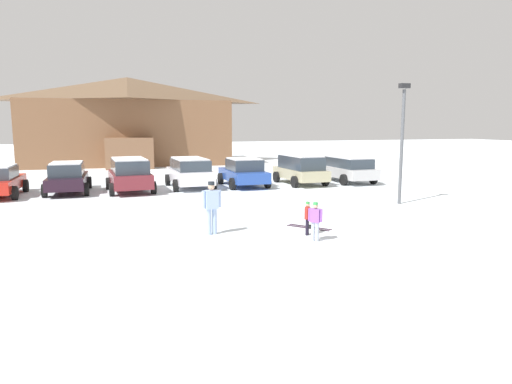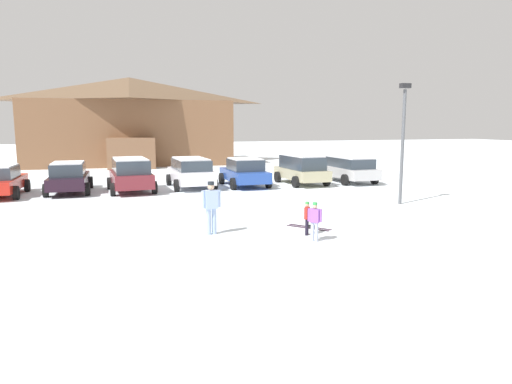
% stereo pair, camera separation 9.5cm
% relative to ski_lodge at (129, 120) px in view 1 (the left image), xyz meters
% --- Properties ---
extents(ground, '(160.00, 160.00, 0.00)m').
position_rel_ski_lodge_xyz_m(ground, '(2.07, -32.97, -3.82)').
color(ground, white).
extents(ski_lodge, '(17.78, 12.50, 7.55)m').
position_rel_ski_lodge_xyz_m(ski_lodge, '(0.00, 0.00, 0.00)').
color(ski_lodge, brown).
rests_on(ski_lodge, ground).
extents(parked_black_sedan, '(2.14, 4.41, 1.56)m').
position_rel_ski_lodge_xyz_m(parked_black_sedan, '(-3.86, -17.99, -3.03)').
color(parked_black_sedan, black).
rests_on(parked_black_sedan, ground).
extents(parked_maroon_van, '(2.40, 4.14, 1.72)m').
position_rel_ski_lodge_xyz_m(parked_maroon_van, '(-0.86, -18.58, -2.89)').
color(parked_maroon_van, maroon).
rests_on(parked_maroon_van, ground).
extents(parked_white_suv, '(2.34, 4.25, 1.62)m').
position_rel_ski_lodge_xyz_m(parked_white_suv, '(2.33, -18.01, -2.94)').
color(parked_white_suv, white).
rests_on(parked_white_suv, ground).
extents(parked_blue_hatchback, '(2.24, 4.12, 1.58)m').
position_rel_ski_lodge_xyz_m(parked_blue_hatchback, '(5.28, -18.34, -3.02)').
color(parked_blue_hatchback, '#2649A4').
rests_on(parked_blue_hatchback, ground).
extents(parked_beige_suv, '(2.26, 4.17, 1.69)m').
position_rel_ski_lodge_xyz_m(parked_beige_suv, '(8.67, -18.49, -2.91)').
color(parked_beige_suv, tan).
rests_on(parked_beige_suv, ground).
extents(parked_silver_wagon, '(2.17, 4.49, 1.52)m').
position_rel_ski_lodge_xyz_m(parked_silver_wagon, '(11.73, -18.43, -2.98)').
color(parked_silver_wagon, '#BDBDBE').
rests_on(parked_silver_wagon, ground).
extents(skier_child_in_red_jacket, '(0.26, 0.34, 1.05)m').
position_rel_ski_lodge_xyz_m(skier_child_in_red_jacket, '(3.95, -29.90, -3.23)').
color(skier_child_in_red_jacket, black).
rests_on(skier_child_in_red_jacket, ground).
extents(skier_child_in_purple_jacket, '(0.34, 0.32, 1.16)m').
position_rel_ski_lodge_xyz_m(skier_child_in_purple_jacket, '(3.84, -30.69, -3.16)').
color(skier_child_in_purple_jacket, '#A4AFC8').
rests_on(skier_child_in_purple_jacket, ground).
extents(skier_adult_in_blue_parka, '(0.62, 0.28, 1.67)m').
position_rel_ski_lodge_xyz_m(skier_adult_in_blue_parka, '(1.13, -28.92, -2.88)').
color(skier_adult_in_blue_parka, '#94ACD2').
rests_on(skier_adult_in_blue_parka, ground).
extents(pair_of_skis, '(1.19, 1.40, 0.08)m').
position_rel_ski_lodge_xyz_m(pair_of_skis, '(4.42, -29.02, -3.80)').
color(pair_of_skis, '#2D1A29').
rests_on(pair_of_skis, ground).
extents(lamp_post, '(0.44, 0.24, 5.13)m').
position_rel_ski_lodge_xyz_m(lamp_post, '(10.11, -25.93, -0.91)').
color(lamp_post, '#515459').
rests_on(lamp_post, ground).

